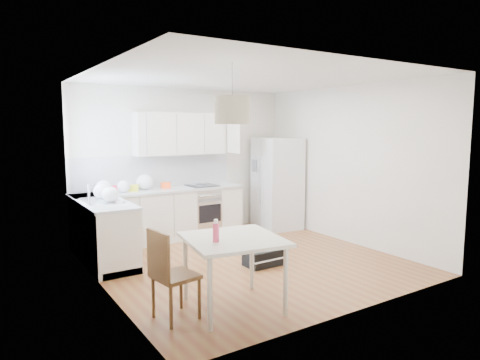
% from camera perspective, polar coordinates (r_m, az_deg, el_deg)
% --- Properties ---
extents(floor, '(4.20, 4.20, 0.00)m').
position_cam_1_polar(floor, '(6.52, 0.90, -10.77)').
color(floor, brown).
rests_on(floor, ground).
extents(ceiling, '(4.20, 4.20, 0.00)m').
position_cam_1_polar(ceiling, '(6.24, 0.95, 13.54)').
color(ceiling, white).
rests_on(ceiling, wall_back).
extents(wall_back, '(4.20, 0.00, 4.20)m').
position_cam_1_polar(wall_back, '(8.06, -7.38, 2.41)').
color(wall_back, white).
rests_on(wall_back, floor).
extents(wall_left, '(0.00, 4.20, 4.20)m').
position_cam_1_polar(wall_left, '(5.37, -18.06, -0.19)').
color(wall_left, white).
rests_on(wall_left, floor).
extents(wall_right, '(0.00, 4.20, 4.20)m').
position_cam_1_polar(wall_right, '(7.60, 14.23, 1.97)').
color(wall_right, white).
rests_on(wall_right, floor).
extents(window_glassblock, '(0.02, 1.00, 1.00)m').
position_cam_1_polar(window_glassblock, '(6.46, -20.70, 4.43)').
color(window_glassblock, '#BFE0F9').
rests_on(window_glassblock, wall_left).
extents(cabinets_back, '(3.00, 0.60, 0.88)m').
position_cam_1_polar(cabinets_back, '(7.68, -10.37, -4.74)').
color(cabinets_back, silver).
rests_on(cabinets_back, floor).
extents(cabinets_left, '(0.60, 1.80, 0.88)m').
position_cam_1_polar(cabinets_left, '(6.75, -17.90, -6.60)').
color(cabinets_left, silver).
rests_on(cabinets_left, floor).
extents(counter_back, '(3.02, 0.64, 0.04)m').
position_cam_1_polar(counter_back, '(7.60, -10.44, -1.34)').
color(counter_back, '#B6B8BB').
rests_on(counter_back, cabinets_back).
extents(counter_left, '(0.64, 1.82, 0.04)m').
position_cam_1_polar(counter_left, '(6.66, -18.05, -2.75)').
color(counter_left, '#B6B8BB').
rests_on(counter_left, cabinets_left).
extents(backsplash_back, '(3.00, 0.01, 0.58)m').
position_cam_1_polar(backsplash_back, '(7.83, -11.31, 1.17)').
color(backsplash_back, white).
rests_on(backsplash_back, wall_back).
extents(backsplash_left, '(0.01, 1.80, 0.58)m').
position_cam_1_polar(backsplash_left, '(6.55, -20.64, -0.28)').
color(backsplash_left, white).
rests_on(backsplash_left, wall_left).
extents(upper_cabinets, '(1.70, 0.32, 0.75)m').
position_cam_1_polar(upper_cabinets, '(7.83, -7.93, 6.11)').
color(upper_cabinets, silver).
rests_on(upper_cabinets, wall_back).
extents(range_oven, '(0.50, 0.61, 0.88)m').
position_cam_1_polar(range_oven, '(8.01, -5.06, -4.16)').
color(range_oven, silver).
rests_on(range_oven, floor).
extents(sink, '(0.50, 0.80, 0.16)m').
position_cam_1_polar(sink, '(6.61, -17.95, -2.69)').
color(sink, silver).
rests_on(sink, counter_left).
extents(refrigerator, '(0.95, 0.99, 1.79)m').
position_cam_1_polar(refrigerator, '(8.52, 4.98, -0.39)').
color(refrigerator, silver).
rests_on(refrigerator, floor).
extents(dining_table, '(1.16, 1.16, 0.79)m').
position_cam_1_polar(dining_table, '(4.74, -0.90, -8.73)').
color(dining_table, beige).
rests_on(dining_table, floor).
extents(dining_chair, '(0.46, 0.46, 0.96)m').
position_cam_1_polar(dining_chair, '(4.59, -8.55, -12.27)').
color(dining_chair, '#482C15').
rests_on(dining_chair, floor).
extents(drink_bottle, '(0.09, 0.09, 0.24)m').
position_cam_1_polar(drink_bottle, '(4.53, -3.24, -6.75)').
color(drink_bottle, '#E63F66').
rests_on(drink_bottle, dining_table).
extents(gym_bag, '(0.51, 0.34, 0.23)m').
position_cam_1_polar(gym_bag, '(6.31, 3.03, -10.27)').
color(gym_bag, black).
rests_on(gym_bag, floor).
extents(pendant_lamp, '(0.50, 0.50, 0.31)m').
position_cam_1_polar(pendant_lamp, '(4.76, -1.03, 9.28)').
color(pendant_lamp, beige).
rests_on(pendant_lamp, ceiling).
extents(grocery_bag_a, '(0.25, 0.21, 0.22)m').
position_cam_1_polar(grocery_bag_a, '(7.26, -17.74, -0.91)').
color(grocery_bag_a, white).
rests_on(grocery_bag_a, counter_back).
extents(grocery_bag_b, '(0.22, 0.19, 0.20)m').
position_cam_1_polar(grocery_bag_b, '(7.33, -15.25, -0.84)').
color(grocery_bag_b, white).
rests_on(grocery_bag_b, counter_back).
extents(grocery_bag_c, '(0.30, 0.25, 0.27)m').
position_cam_1_polar(grocery_bag_c, '(7.55, -12.57, -0.27)').
color(grocery_bag_c, white).
rests_on(grocery_bag_c, counter_back).
extents(grocery_bag_d, '(0.25, 0.21, 0.22)m').
position_cam_1_polar(grocery_bag_d, '(6.80, -17.97, -1.44)').
color(grocery_bag_d, white).
rests_on(grocery_bag_d, counter_back).
extents(grocery_bag_e, '(0.25, 0.21, 0.22)m').
position_cam_1_polar(grocery_bag_e, '(6.44, -16.91, -1.86)').
color(grocery_bag_e, white).
rests_on(grocery_bag_e, counter_left).
extents(snack_orange, '(0.17, 0.12, 0.11)m').
position_cam_1_polar(snack_orange, '(7.66, -9.87, -0.70)').
color(snack_orange, '#F54715').
rests_on(snack_orange, counter_back).
extents(snack_yellow, '(0.19, 0.15, 0.11)m').
position_cam_1_polar(snack_yellow, '(7.42, -14.03, -1.04)').
color(snack_yellow, yellow).
rests_on(snack_yellow, counter_back).
extents(snack_red, '(0.18, 0.12, 0.12)m').
position_cam_1_polar(snack_red, '(7.36, -16.76, -1.19)').
color(snack_red, red).
rests_on(snack_red, counter_back).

